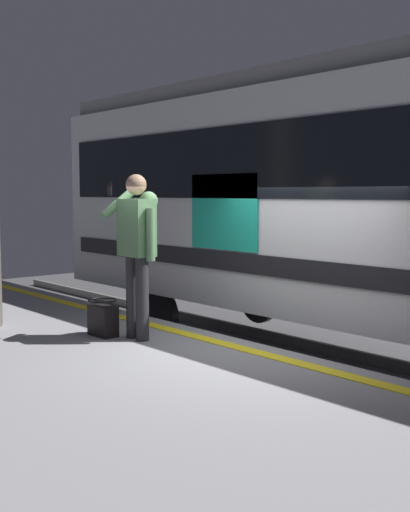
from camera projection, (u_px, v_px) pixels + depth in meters
ground_plane at (256, 423)px, 6.78m from camera, size 25.32×25.32×0.00m
platform at (96, 428)px, 5.45m from camera, size 16.88×3.93×0.87m
safety_line at (236, 347)px, 6.50m from camera, size 16.55×0.16×0.01m
track_rail_near at (340, 388)px, 7.72m from camera, size 21.95×0.08×0.16m
track_rail_far at (405, 367)px, 8.66m from camera, size 21.95×0.08×0.16m
passenger at (137, 242)px, 6.78m from camera, size 0.57×0.55×1.76m
handbag at (103, 319)px, 7.01m from camera, size 0.36×0.32×0.41m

